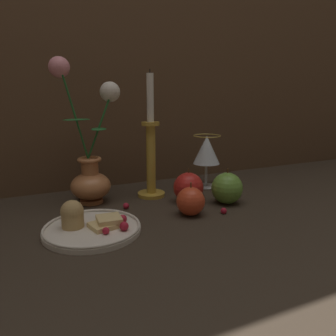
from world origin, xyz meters
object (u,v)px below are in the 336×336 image
at_px(plate_with_pastries, 90,225).
at_px(apple_near_glass, 227,188).
at_px(candlestick, 151,154).
at_px(apple_at_table_edge, 188,188).
at_px(vase, 90,160).
at_px(apple_beside_vase, 191,201).
at_px(wine_glass, 207,152).

relative_size(plate_with_pastries, apple_near_glass, 2.16).
bearing_deg(candlestick, apple_at_table_edge, -52.26).
bearing_deg(apple_near_glass, vase, 154.01).
bearing_deg(vase, apple_at_table_edge, -24.52).
xyz_separation_m(candlestick, apple_at_table_edge, (0.07, -0.09, -0.08)).
bearing_deg(apple_near_glass, apple_beside_vase, -164.41).
height_order(vase, candlestick, vase).
relative_size(apple_beside_vase, apple_near_glass, 0.85).
xyz_separation_m(vase, apple_beside_vase, (0.20, -0.19, -0.08)).
bearing_deg(wine_glass, vase, -179.65).
distance_m(candlestick, apple_beside_vase, 0.20).
xyz_separation_m(plate_with_pastries, candlestick, (0.21, 0.18, 0.11)).
height_order(vase, apple_at_table_edge, vase).
bearing_deg(candlestick, apple_near_glass, -41.72).
height_order(vase, wine_glass, vase).
xyz_separation_m(plate_with_pastries, apple_near_glass, (0.37, 0.03, 0.03)).
bearing_deg(vase, apple_beside_vase, -44.75).
relative_size(vase, apple_at_table_edge, 4.02).
relative_size(candlestick, apple_near_glass, 3.67).
height_order(plate_with_pastries, apple_at_table_edge, apple_at_table_edge).
bearing_deg(apple_near_glass, plate_with_pastries, -174.71).
xyz_separation_m(wine_glass, apple_near_glass, (-0.03, -0.16, -0.07)).
relative_size(vase, apple_near_glass, 3.93).
bearing_deg(apple_beside_vase, candlestick, 99.71).
relative_size(wine_glass, apple_at_table_edge, 1.74).
relative_size(vase, wine_glass, 2.31).
relative_size(vase, plate_with_pastries, 1.82).
bearing_deg(apple_at_table_edge, vase, 155.48).
xyz_separation_m(candlestick, apple_beside_vase, (0.03, -0.18, -0.09)).
relative_size(apple_near_glass, apple_at_table_edge, 1.02).
relative_size(candlestick, apple_beside_vase, 4.29).
height_order(apple_near_glass, apple_at_table_edge, apple_near_glass).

